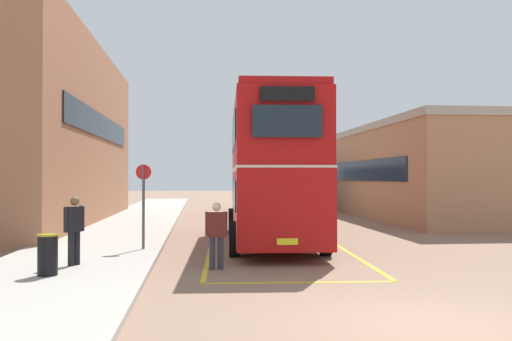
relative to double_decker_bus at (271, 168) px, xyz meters
name	(u,v)px	position (x,y,z in m)	size (l,w,h in m)	color
ground_plane	(282,231)	(0.99, 4.03, -2.51)	(135.60, 135.60, 0.00)	#846651
sidewalk_left	(129,226)	(-5.51, 6.43, -2.44)	(4.00, 57.60, 0.14)	#A39E93
brick_building_left	(32,135)	(-10.33, 8.70, 1.73)	(6.51, 19.85, 8.49)	#9E6647
depot_building_right	(442,172)	(10.97, 10.71, 0.02)	(9.10, 16.77, 5.05)	#AD7A56
double_decker_bus	(271,168)	(0.00, 0.00, 0.00)	(3.20, 9.95, 4.75)	black
single_deck_bus	(281,186)	(3.07, 18.39, -0.87)	(3.02, 8.38, 3.02)	black
pedestrian_boarding	(216,231)	(-1.99, -5.06, -1.59)	(0.54, 0.29, 1.61)	#2D2D38
pedestrian_waiting_near	(74,226)	(-5.34, -4.95, -1.44)	(0.42, 0.51, 1.62)	black
litter_bin	(48,255)	(-5.59, -6.26, -1.93)	(0.44, 0.44, 0.87)	black
bus_stop_sign	(143,198)	(-4.02, -2.14, -0.89)	(0.44, 0.08, 2.45)	#4C4C51
bay_marking_yellow	(278,250)	(-0.04, -1.87, -2.51)	(4.79, 12.05, 0.01)	gold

